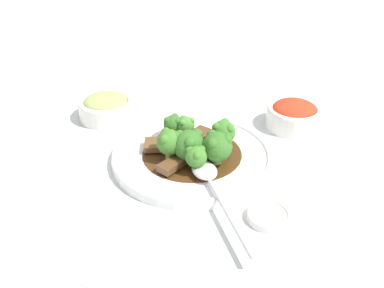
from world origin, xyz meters
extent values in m
plane|color=silver|center=(0.00, 0.00, 0.00)|extent=(4.00, 4.00, 0.00)
cylinder|color=white|center=(0.00, 0.00, 0.01)|extent=(0.28, 0.28, 0.01)
torus|color=white|center=(0.00, 0.00, 0.01)|extent=(0.28, 0.28, 0.01)
cylinder|color=#4C2D14|center=(0.00, 0.00, 0.01)|extent=(0.17, 0.17, 0.00)
cube|color=brown|center=(0.01, -0.05, 0.02)|extent=(0.07, 0.08, 0.01)
cube|color=brown|center=(-0.05, -0.01, 0.02)|extent=(0.05, 0.04, 0.01)
cube|color=brown|center=(0.06, 0.00, 0.02)|extent=(0.05, 0.03, 0.01)
cube|color=brown|center=(0.00, -0.01, 0.03)|extent=(0.06, 0.06, 0.01)
cube|color=brown|center=(-0.01, 0.02, 0.02)|extent=(0.08, 0.05, 0.01)
cylinder|color=#8EB756|center=(-0.03, -0.04, 0.03)|extent=(0.01, 0.01, 0.01)
sphere|color=#4C8E38|center=(-0.03, -0.04, 0.04)|extent=(0.03, 0.03, 0.03)
sphere|color=#4C8E38|center=(-0.02, -0.04, 0.05)|extent=(0.01, 0.01, 0.01)
sphere|color=#4C8E38|center=(-0.04, -0.03, 0.05)|extent=(0.01, 0.01, 0.01)
sphere|color=#4C8E38|center=(-0.04, -0.04, 0.05)|extent=(0.01, 0.01, 0.01)
cylinder|color=#8EB756|center=(0.03, 0.01, 0.02)|extent=(0.02, 0.02, 0.01)
sphere|color=#387028|center=(0.03, 0.01, 0.05)|extent=(0.05, 0.05, 0.05)
sphere|color=#387028|center=(0.04, 0.02, 0.06)|extent=(0.02, 0.02, 0.02)
sphere|color=#387028|center=(0.01, 0.02, 0.06)|extent=(0.02, 0.02, 0.02)
sphere|color=#387028|center=(0.03, -0.01, 0.06)|extent=(0.02, 0.02, 0.02)
cylinder|color=#7FA84C|center=(-0.04, 0.04, 0.03)|extent=(0.01, 0.01, 0.02)
sphere|color=#427F2D|center=(-0.04, 0.04, 0.05)|extent=(0.04, 0.04, 0.04)
sphere|color=#427F2D|center=(-0.04, 0.05, 0.06)|extent=(0.02, 0.02, 0.02)
sphere|color=#427F2D|center=(-0.05, 0.03, 0.06)|extent=(0.02, 0.02, 0.02)
sphere|color=#427F2D|center=(-0.03, 0.03, 0.06)|extent=(0.02, 0.02, 0.02)
cylinder|color=#8EB756|center=(0.01, 0.05, 0.03)|extent=(0.02, 0.02, 0.01)
sphere|color=#387028|center=(0.01, 0.05, 0.05)|extent=(0.05, 0.05, 0.05)
sphere|color=#387028|center=(0.00, 0.07, 0.06)|extent=(0.02, 0.02, 0.02)
sphere|color=#387028|center=(0.00, 0.04, 0.06)|extent=(0.02, 0.02, 0.02)
sphere|color=#387028|center=(0.02, 0.05, 0.06)|extent=(0.02, 0.02, 0.02)
cylinder|color=#7FA84C|center=(0.05, 0.04, 0.03)|extent=(0.01, 0.01, 0.01)
sphere|color=#427F2D|center=(0.05, 0.04, 0.05)|extent=(0.04, 0.04, 0.04)
sphere|color=#427F2D|center=(0.04, 0.04, 0.06)|extent=(0.01, 0.01, 0.01)
sphere|color=#427F2D|center=(0.05, 0.03, 0.06)|extent=(0.01, 0.01, 0.01)
sphere|color=#427F2D|center=(0.05, 0.04, 0.06)|extent=(0.01, 0.01, 0.01)
cylinder|color=#7FA84C|center=(-0.03, -0.06, 0.02)|extent=(0.01, 0.01, 0.01)
sphere|color=#387028|center=(-0.03, -0.06, 0.04)|extent=(0.04, 0.04, 0.04)
sphere|color=#387028|center=(-0.04, -0.06, 0.05)|extent=(0.01, 0.01, 0.01)
sphere|color=#387028|center=(-0.02, -0.07, 0.05)|extent=(0.01, 0.01, 0.01)
sphere|color=#387028|center=(-0.03, -0.05, 0.05)|extent=(0.01, 0.01, 0.01)
cylinder|color=#8EB756|center=(0.04, -0.02, 0.03)|extent=(0.01, 0.01, 0.02)
sphere|color=#427F2D|center=(0.04, -0.02, 0.05)|extent=(0.04, 0.04, 0.04)
sphere|color=#427F2D|center=(0.03, -0.03, 0.06)|extent=(0.02, 0.02, 0.02)
sphere|color=#427F2D|center=(0.05, -0.02, 0.06)|extent=(0.02, 0.02, 0.02)
sphere|color=#427F2D|center=(0.03, -0.01, 0.06)|extent=(0.02, 0.02, 0.02)
ellipsoid|color=silver|center=(0.05, 0.05, 0.03)|extent=(0.07, 0.07, 0.01)
cylinder|color=silver|center=(0.12, 0.14, 0.02)|extent=(0.12, 0.13, 0.01)
cylinder|color=white|center=(-0.21, 0.10, 0.00)|extent=(0.06, 0.06, 0.01)
cylinder|color=white|center=(-0.21, 0.10, 0.02)|extent=(0.11, 0.11, 0.04)
torus|color=white|center=(-0.21, 0.10, 0.04)|extent=(0.11, 0.11, 0.01)
ellipsoid|color=red|center=(-0.21, 0.10, 0.04)|extent=(0.08, 0.08, 0.03)
cylinder|color=white|center=(-0.04, -0.23, 0.00)|extent=(0.06, 0.06, 0.01)
cylinder|color=white|center=(-0.04, -0.23, 0.02)|extent=(0.11, 0.11, 0.04)
torus|color=white|center=(-0.04, -0.23, 0.04)|extent=(0.11, 0.11, 0.01)
ellipsoid|color=#A3B266|center=(-0.04, -0.23, 0.04)|extent=(0.09, 0.09, 0.02)
cylinder|color=white|center=(0.07, 0.18, 0.01)|extent=(0.06, 0.06, 0.01)
torus|color=white|center=(0.07, 0.18, 0.01)|extent=(0.06, 0.06, 0.01)
cube|color=white|center=(0.23, 0.07, 0.00)|extent=(0.15, 0.13, 0.01)
camera|label=1|loc=(0.55, 0.36, 0.43)|focal=42.00mm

